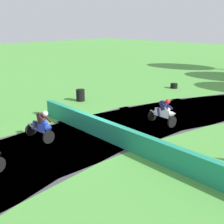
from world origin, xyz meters
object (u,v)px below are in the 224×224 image
object	(u,v)px
motorcycle_chase_blue	(42,126)
tire_stack_mid_a	(80,95)
motorcycle_lead_white	(164,112)
tire_stack_near	(174,86)

from	to	relation	value
motorcycle_chase_blue	tire_stack_mid_a	xyz separation A→B (m)	(-4.11, 5.68, -0.24)
motorcycle_lead_white	tire_stack_mid_a	world-z (taller)	motorcycle_lead_white
motorcycle_lead_white	motorcycle_chase_blue	size ratio (longest dim) A/B	1.02
motorcycle_lead_white	tire_stack_near	world-z (taller)	motorcycle_lead_white
motorcycle_chase_blue	tire_stack_mid_a	world-z (taller)	motorcycle_chase_blue
motorcycle_lead_white	motorcycle_chase_blue	distance (m)	6.36
motorcycle_chase_blue	tire_stack_mid_a	bearing A→B (deg)	125.89
tire_stack_near	motorcycle_lead_white	bearing A→B (deg)	-59.82
motorcycle_lead_white	tire_stack_mid_a	distance (m)	6.88
motorcycle_chase_blue	tire_stack_near	xyz separation A→B (m)	(-1.82, 13.61, -0.44)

